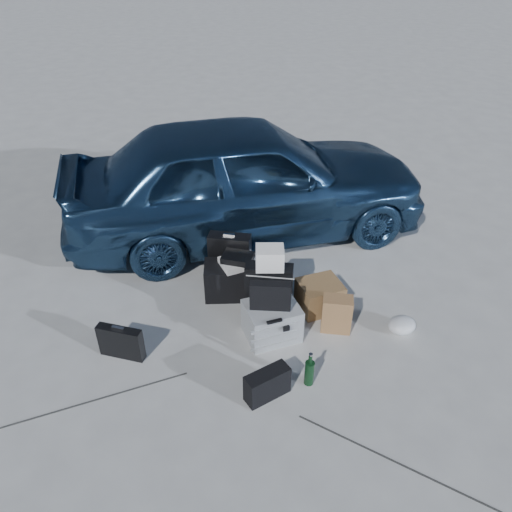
{
  "coord_description": "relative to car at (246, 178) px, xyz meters",
  "views": [
    {
      "loc": [
        -0.28,
        -3.24,
        3.26
      ],
      "look_at": [
        0.02,
        0.85,
        0.46
      ],
      "focal_mm": 35.0,
      "sensor_mm": 36.0,
      "label": 1
    }
  ],
  "objects": [
    {
      "name": "kraft_bag",
      "position": [
        0.74,
        -1.86,
        -0.53
      ],
      "size": [
        0.3,
        0.22,
        0.37
      ],
      "primitive_type": "cube",
      "rotation": [
        0.0,
        0.0,
        -0.21
      ],
      "color": "#9B6E43",
      "rests_on": "ground"
    },
    {
      "name": "pelican_case",
      "position": [
        0.13,
        -1.9,
        -0.54
      ],
      "size": [
        0.56,
        0.5,
        0.35
      ],
      "primitive_type": "cube",
      "rotation": [
        0.0,
        0.0,
        0.27
      ],
      "color": "#ABAEB0",
      "rests_on": "ground"
    },
    {
      "name": "flat_box_white",
      "position": [
        -0.14,
        -1.26,
        -0.32
      ],
      "size": [
        0.43,
        0.38,
        0.06
      ],
      "primitive_type": "cube",
      "rotation": [
        0.0,
        0.0,
        0.36
      ],
      "color": "white",
      "rests_on": "duffel_bag"
    },
    {
      "name": "messenger_bag",
      "position": [
        0.02,
        -2.61,
        -0.58
      ],
      "size": [
        0.4,
        0.3,
        0.26
      ],
      "primitive_type": "cube",
      "rotation": [
        0.0,
        0.0,
        0.49
      ],
      "color": "black",
      "rests_on": "ground"
    },
    {
      "name": "cardboard_box",
      "position": [
        0.64,
        -1.54,
        -0.57
      ],
      "size": [
        0.48,
        0.45,
        0.3
      ],
      "primitive_type": "cube",
      "rotation": [
        0.0,
        0.0,
        0.28
      ],
      "color": "olive",
      "rests_on": "ground"
    },
    {
      "name": "plastic_bag",
      "position": [
        1.36,
        -1.94,
        -0.64
      ],
      "size": [
        0.34,
        0.32,
        0.15
      ],
      "primitive_type": "ellipsoid",
      "rotation": [
        0.0,
        0.0,
        0.4
      ],
      "color": "silver",
      "rests_on": "ground"
    },
    {
      "name": "car",
      "position": [
        0.0,
        0.0,
        0.0
      ],
      "size": [
        4.44,
        2.41,
        1.43
      ],
      "primitive_type": "imported",
      "rotation": [
        0.0,
        0.0,
        1.75
      ],
      "color": "#2B4E74",
      "rests_on": "ground"
    },
    {
      "name": "ground",
      "position": [
        0.01,
        -2.1,
        -0.72
      ],
      "size": [
        60.0,
        60.0,
        0.0
      ],
      "primitive_type": "plane",
      "color": "beige",
      "rests_on": "ground"
    },
    {
      "name": "suitcase_right",
      "position": [
        0.13,
        -1.55,
        -0.44
      ],
      "size": [
        0.48,
        0.25,
        0.54
      ],
      "primitive_type": "cube",
      "rotation": [
        0.0,
        0.0,
        -0.2
      ],
      "color": "black",
      "rests_on": "ground"
    },
    {
      "name": "flat_box_black",
      "position": [
        -0.15,
        -1.27,
        -0.25
      ],
      "size": [
        0.35,
        0.3,
        0.06
      ],
      "primitive_type": "cube",
      "rotation": [
        0.0,
        0.0,
        -0.33
      ],
      "color": "black",
      "rests_on": "flat_box_white"
    },
    {
      "name": "briefcase",
      "position": [
        -1.22,
        -2.07,
        -0.56
      ],
      "size": [
        0.42,
        0.22,
        0.32
      ],
      "primitive_type": "cube",
      "rotation": [
        0.0,
        0.0,
        -0.34
      ],
      "color": "black",
      "rests_on": "ground"
    },
    {
      "name": "green_bottle",
      "position": [
        0.38,
        -2.51,
        -0.55
      ],
      "size": [
        0.09,
        0.09,
        0.32
      ],
      "primitive_type": "cylinder",
      "rotation": [
        0.0,
        0.0,
        0.15
      ],
      "color": "black",
      "rests_on": "ground"
    },
    {
      "name": "suitcase_left",
      "position": [
        -0.23,
        -1.02,
        -0.43
      ],
      "size": [
        0.46,
        0.25,
        0.56
      ],
      "primitive_type": "cube",
      "rotation": [
        0.0,
        0.0,
        -0.24
      ],
      "color": "black",
      "rests_on": "ground"
    },
    {
      "name": "duffel_bag",
      "position": [
        -0.13,
        -1.27,
        -0.53
      ],
      "size": [
        0.74,
        0.34,
        0.37
      ],
      "primitive_type": "cube",
      "rotation": [
        0.0,
        0.0,
        -0.03
      ],
      "color": "black",
      "rests_on": "ground"
    },
    {
      "name": "laptop_bag",
      "position": [
        0.11,
        -1.92,
        -0.23
      ],
      "size": [
        0.37,
        0.14,
        0.27
      ],
      "primitive_type": "cube",
      "rotation": [
        0.0,
        0.0,
        -0.14
      ],
      "color": "black",
      "rests_on": "pelican_case"
    },
    {
      "name": "white_carton",
      "position": [
        0.13,
        -1.56,
        -0.07
      ],
      "size": [
        0.27,
        0.22,
        0.21
      ],
      "primitive_type": "cube",
      "rotation": [
        0.0,
        0.0,
        -0.07
      ],
      "color": "white",
      "rests_on": "suitcase_right"
    }
  ]
}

